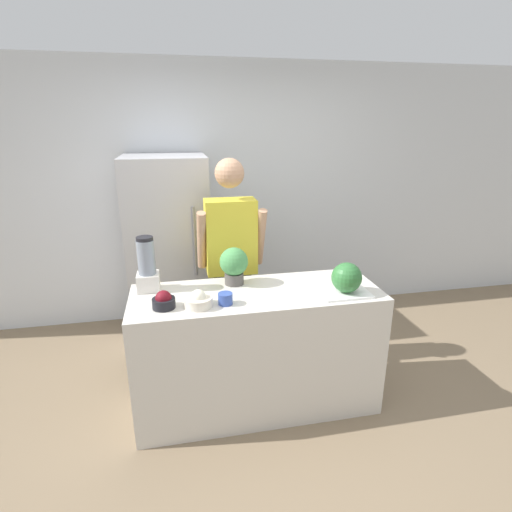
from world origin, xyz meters
The scene contains 12 objects.
ground_plane centered at (0.00, 0.00, 0.00)m, with size 14.00×14.00×0.00m, color #7F6B51.
wall_back centered at (0.00, 1.95, 1.30)m, with size 8.00×0.06×2.60m.
counter_island centered at (0.00, 0.31, 0.45)m, with size 1.72×0.62×0.91m.
refrigerator centered at (-0.59, 1.54, 0.87)m, with size 0.74×0.76×1.74m.
person centered at (-0.09, 0.90, 0.92)m, with size 0.54×0.27×1.76m.
cutting_board centered at (0.58, 0.16, 0.91)m, with size 0.33×0.23×0.01m.
watermelon centered at (0.59, 0.16, 1.02)m, with size 0.21×0.21×0.21m.
bowl_cherries centered at (-0.62, 0.19, 0.95)m, with size 0.14×0.14×0.11m.
bowl_cream centered at (-0.41, 0.16, 0.95)m, with size 0.18×0.18×0.11m.
bowl_small_blue centered at (-0.24, 0.16, 0.94)m, with size 0.09×0.09×0.07m.
blender centered at (-0.73, 0.50, 1.08)m, with size 0.15×0.15×0.38m.
potted_plant centered at (-0.13, 0.49, 1.06)m, with size 0.20×0.20×0.27m.
Camera 1 is at (-0.51, -2.16, 2.01)m, focal length 28.00 mm.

